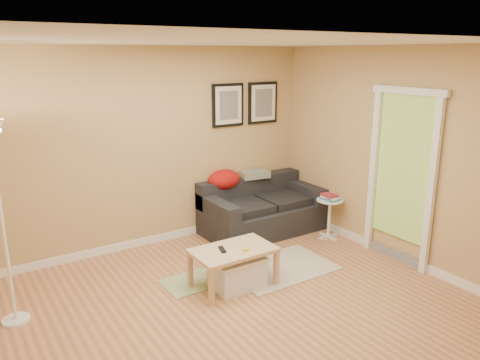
# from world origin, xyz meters

# --- Properties ---
(floor) EXTENTS (4.50, 4.50, 0.00)m
(floor) POSITION_xyz_m (0.00, 0.00, 0.00)
(floor) COLOR #C77A55
(floor) RESTS_ON ground
(ceiling) EXTENTS (4.50, 4.50, 0.00)m
(ceiling) POSITION_xyz_m (0.00, 0.00, 2.60)
(ceiling) COLOR white
(ceiling) RESTS_ON wall_back
(wall_back) EXTENTS (4.50, 0.00, 4.50)m
(wall_back) POSITION_xyz_m (0.00, 2.00, 1.30)
(wall_back) COLOR tan
(wall_back) RESTS_ON ground
(wall_front) EXTENTS (4.50, 0.00, 4.50)m
(wall_front) POSITION_xyz_m (0.00, -2.00, 1.30)
(wall_front) COLOR tan
(wall_front) RESTS_ON ground
(wall_right) EXTENTS (0.00, 4.00, 4.00)m
(wall_right) POSITION_xyz_m (2.25, 0.00, 1.30)
(wall_right) COLOR tan
(wall_right) RESTS_ON ground
(baseboard_back) EXTENTS (4.50, 0.02, 0.10)m
(baseboard_back) POSITION_xyz_m (0.00, 1.99, 0.05)
(baseboard_back) COLOR white
(baseboard_back) RESTS_ON ground
(baseboard_right) EXTENTS (0.02, 4.00, 0.10)m
(baseboard_right) POSITION_xyz_m (2.24, 0.00, 0.05)
(baseboard_right) COLOR white
(baseboard_right) RESTS_ON ground
(sofa) EXTENTS (1.70, 0.90, 0.75)m
(sofa) POSITION_xyz_m (1.38, 1.53, 0.38)
(sofa) COLOR black
(sofa) RESTS_ON ground
(red_throw) EXTENTS (0.48, 0.36, 0.28)m
(red_throw) POSITION_xyz_m (0.93, 1.86, 0.77)
(red_throw) COLOR #AF1510
(red_throw) RESTS_ON sofa
(plaid_throw) EXTENTS (0.45, 0.32, 0.10)m
(plaid_throw) POSITION_xyz_m (1.44, 1.84, 0.78)
(plaid_throw) COLOR tan
(plaid_throw) RESTS_ON sofa
(framed_print_left) EXTENTS (0.50, 0.04, 0.60)m
(framed_print_left) POSITION_xyz_m (1.08, 1.98, 1.80)
(framed_print_left) COLOR black
(framed_print_left) RESTS_ON wall_back
(framed_print_right) EXTENTS (0.50, 0.04, 0.60)m
(framed_print_right) POSITION_xyz_m (1.68, 1.98, 1.80)
(framed_print_right) COLOR black
(framed_print_right) RESTS_ON wall_back
(area_rug) EXTENTS (1.25, 0.85, 0.01)m
(area_rug) POSITION_xyz_m (0.85, 0.42, 0.01)
(area_rug) COLOR beige
(area_rug) RESTS_ON ground
(green_runner) EXTENTS (0.70, 0.50, 0.01)m
(green_runner) POSITION_xyz_m (-0.18, 0.67, 0.01)
(green_runner) COLOR #668C4C
(green_runner) RESTS_ON ground
(coffee_table) EXTENTS (1.01, 0.76, 0.45)m
(coffee_table) POSITION_xyz_m (0.14, 0.36, 0.22)
(coffee_table) COLOR tan
(coffee_table) RESTS_ON ground
(remote_control) EXTENTS (0.09, 0.17, 0.02)m
(remote_control) POSITION_xyz_m (0.02, 0.38, 0.46)
(remote_control) COLOR black
(remote_control) RESTS_ON coffee_table
(tape_roll) EXTENTS (0.07, 0.07, 0.03)m
(tape_roll) POSITION_xyz_m (0.22, 0.24, 0.46)
(tape_roll) COLOR yellow
(tape_roll) RESTS_ON coffee_table
(storage_bin) EXTENTS (0.58, 0.42, 0.35)m
(storage_bin) POSITION_xyz_m (0.17, 0.32, 0.18)
(storage_bin) COLOR white
(storage_bin) RESTS_ON ground
(side_table) EXTENTS (0.37, 0.37, 0.56)m
(side_table) POSITION_xyz_m (2.02, 0.83, 0.28)
(side_table) COLOR white
(side_table) RESTS_ON ground
(book_stack) EXTENTS (0.21, 0.27, 0.08)m
(book_stack) POSITION_xyz_m (2.01, 0.83, 0.60)
(book_stack) COLOR teal
(book_stack) RESTS_ON side_table
(floor_lamp) EXTENTS (0.25, 0.25, 1.96)m
(floor_lamp) POSITION_xyz_m (-2.00, 0.90, 0.93)
(floor_lamp) COLOR white
(floor_lamp) RESTS_ON ground
(doorway) EXTENTS (0.12, 1.01, 2.13)m
(doorway) POSITION_xyz_m (2.20, -0.15, 1.02)
(doorway) COLOR white
(doorway) RESTS_ON ground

